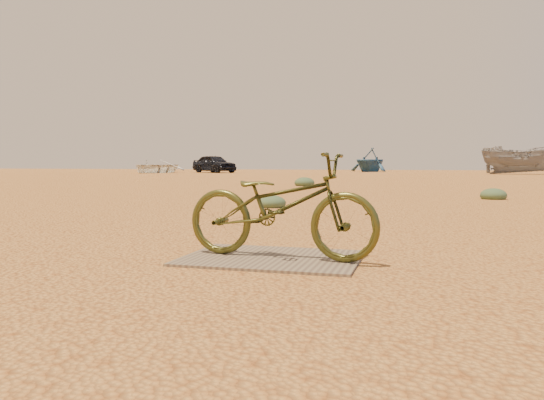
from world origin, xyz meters
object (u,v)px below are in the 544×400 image
(bicycle, at_px, (280,206))
(car, at_px, (214,164))
(boat_near_left, at_px, (154,166))
(plywood_board, at_px, (272,258))
(boat_mid_right, at_px, (522,159))
(boat_far_left, at_px, (370,160))

(bicycle, height_order, car, car)
(car, distance_m, boat_near_left, 5.00)
(plywood_board, bearing_deg, car, 112.80)
(car, relative_size, boat_mid_right, 0.79)
(boat_near_left, xyz_separation_m, boat_far_left, (16.80, 10.21, 0.57))
(car, relative_size, boat_far_left, 1.04)
(car, xyz_separation_m, boat_far_left, (12.35, 7.95, 0.37))
(car, relative_size, boat_near_left, 0.84)
(boat_far_left, bearing_deg, car, -118.33)
(car, bearing_deg, plywood_board, -125.60)
(boat_far_left, relative_size, boat_mid_right, 0.76)
(bicycle, height_order, boat_mid_right, boat_mid_right)
(plywood_board, bearing_deg, boat_near_left, 119.81)
(bicycle, relative_size, boat_mid_right, 0.30)
(plywood_board, height_order, bicycle, bicycle)
(plywood_board, bearing_deg, boat_mid_right, 77.81)
(car, xyz_separation_m, boat_near_left, (-4.45, -2.27, -0.21))
(plywood_board, distance_m, boat_far_left, 45.82)
(bicycle, bearing_deg, boat_near_left, 35.23)
(boat_near_left, bearing_deg, bicycle, -56.90)
(boat_near_left, distance_m, boat_far_left, 19.67)
(plywood_board, height_order, boat_near_left, boat_near_left)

